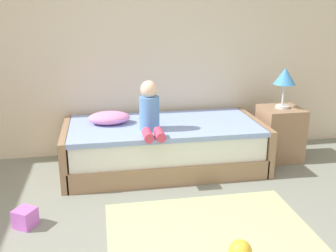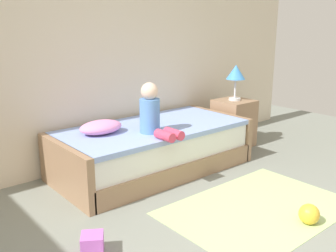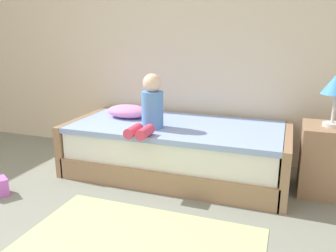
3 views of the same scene
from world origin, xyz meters
name	(u,v)px [view 1 (image 1 of 3)]	position (x,y,z in m)	size (l,w,h in m)	color
wall_rear	(92,29)	(0.00, 2.60, 1.45)	(7.20, 0.10, 2.90)	beige
bed	(164,146)	(0.70, 2.00, 0.25)	(2.11, 1.00, 0.50)	#997556
nightstand	(280,133)	(2.05, 2.03, 0.30)	(0.44, 0.44, 0.60)	#997556
table_lamp	(285,78)	(2.05, 2.03, 0.94)	(0.24, 0.24, 0.45)	silver
child_figure	(150,111)	(0.52, 1.77, 0.70)	(0.20, 0.51, 0.50)	#598CD1
pillow	(109,118)	(0.13, 2.10, 0.56)	(0.44, 0.30, 0.13)	#EA8CC6
toy_ball	(240,252)	(0.94, 0.29, 0.08)	(0.17, 0.17, 0.17)	yellow
area_rug	(209,230)	(0.84, 0.70, 0.00)	(1.60, 1.10, 0.01)	#B2D189
toy_block	(25,218)	(-0.59, 1.02, 0.08)	(0.15, 0.15, 0.15)	#CC66D8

